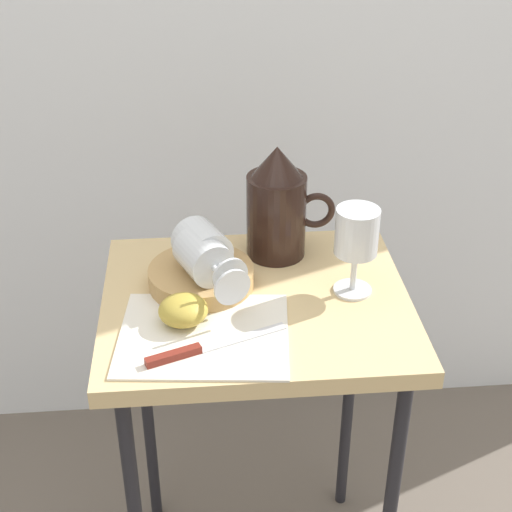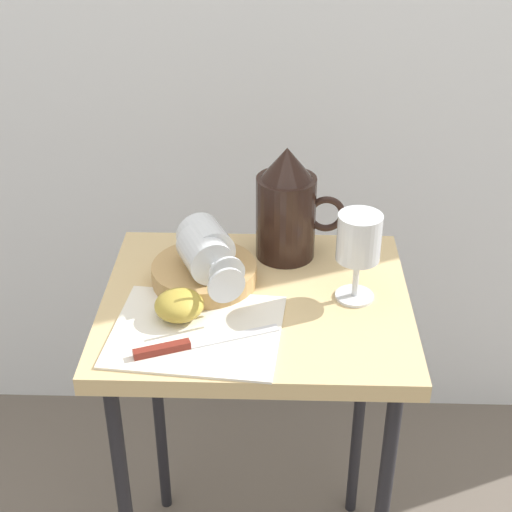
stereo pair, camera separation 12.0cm
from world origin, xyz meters
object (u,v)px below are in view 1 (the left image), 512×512
(apple_half_left, at_px, (183,310))
(knife, at_px, (196,350))
(basket_tray, at_px, (201,277))
(wine_glass_tipped_far, at_px, (205,258))
(wine_glass_tipped_near, at_px, (203,248))
(table, at_px, (256,338))
(pitcher, at_px, (277,212))
(wine_glass_upright, at_px, (357,237))

(apple_half_left, height_order, knife, apple_half_left)
(basket_tray, bearing_deg, knife, -93.65)
(wine_glass_tipped_far, bearing_deg, wine_glass_tipped_near, 93.32)
(apple_half_left, bearing_deg, wine_glass_tipped_near, 71.33)
(table, height_order, pitcher, pitcher)
(table, bearing_deg, wine_glass_tipped_near, 152.96)
(table, height_order, basket_tray, basket_tray)
(knife, bearing_deg, pitcher, 62.09)
(knife, bearing_deg, apple_half_left, 102.96)
(pitcher, xyz_separation_m, knife, (-0.15, -0.28, -0.07))
(apple_half_left, bearing_deg, table, 27.61)
(apple_half_left, relative_size, knife, 0.36)
(table, relative_size, pitcher, 3.39)
(wine_glass_upright, bearing_deg, table, -177.86)
(table, distance_m, wine_glass_tipped_far, 0.17)
(wine_glass_upright, bearing_deg, knife, -150.71)
(pitcher, height_order, wine_glass_upright, pitcher)
(table, height_order, wine_glass_tipped_near, wine_glass_tipped_near)
(wine_glass_upright, bearing_deg, pitcher, 129.84)
(basket_tray, xyz_separation_m, pitcher, (0.14, 0.10, 0.07))
(basket_tray, bearing_deg, wine_glass_upright, -8.36)
(wine_glass_tipped_near, bearing_deg, wine_glass_upright, -8.45)
(table, xyz_separation_m, wine_glass_tipped_near, (-0.08, 0.04, 0.16))
(table, xyz_separation_m, apple_half_left, (-0.12, -0.06, 0.11))
(table, height_order, wine_glass_upright, wine_glass_upright)
(wine_glass_tipped_near, xyz_separation_m, wine_glass_tipped_far, (0.00, -0.03, -0.00))
(wine_glass_tipped_far, bearing_deg, knife, -96.87)
(apple_half_left, distance_m, knife, 0.08)
(wine_glass_upright, xyz_separation_m, apple_half_left, (-0.28, -0.07, -0.08))
(apple_half_left, bearing_deg, wine_glass_upright, 13.63)
(table, distance_m, pitcher, 0.22)
(knife, bearing_deg, wine_glass_tipped_far, 83.13)
(wine_glass_tipped_near, distance_m, knife, 0.20)
(wine_glass_tipped_far, xyz_separation_m, apple_half_left, (-0.04, -0.08, -0.05))
(table, bearing_deg, wine_glass_tipped_far, 170.02)
(table, distance_m, knife, 0.20)
(wine_glass_tipped_far, distance_m, apple_half_left, 0.10)
(wine_glass_tipped_near, relative_size, wine_glass_tipped_far, 0.99)
(table, xyz_separation_m, wine_glass_tipped_far, (-0.08, 0.01, 0.15))
(table, height_order, apple_half_left, apple_half_left)
(basket_tray, bearing_deg, wine_glass_tipped_far, -76.24)
(basket_tray, height_order, wine_glass_tipped_near, wine_glass_tipped_near)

